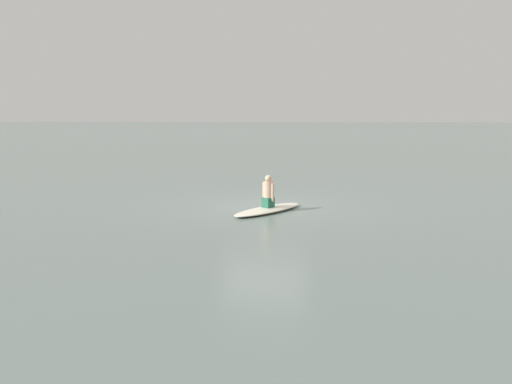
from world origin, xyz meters
TOP-DOWN VIEW (x-y plane):
  - ground_plane at (0.00, 0.00)m, footprint 400.00×400.00m
  - surfboard at (0.21, -0.89)m, footprint 2.09×2.73m
  - person_paddler at (0.21, -0.89)m, footprint 0.37×0.38m

SIDE VIEW (x-z plane):
  - ground_plane at x=0.00m, z-range 0.00..0.00m
  - surfboard at x=0.21m, z-range 0.00..0.13m
  - person_paddler at x=0.21m, z-range 0.09..1.00m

